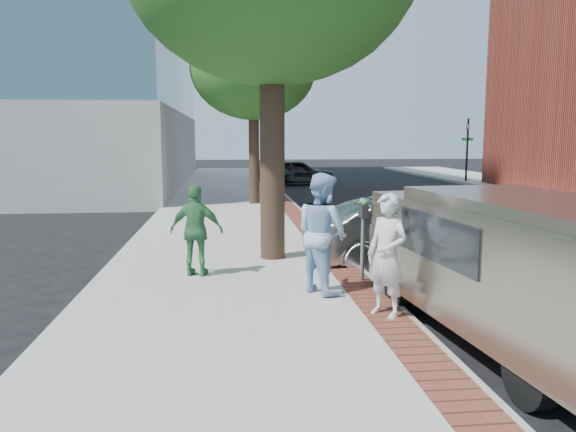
{
  "coord_description": "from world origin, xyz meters",
  "views": [
    {
      "loc": [
        -1.54,
        -9.83,
        2.69
      ],
      "look_at": [
        -0.39,
        0.77,
        1.2
      ],
      "focal_mm": 35.0,
      "sensor_mm": 36.0,
      "label": 1
    }
  ],
  "objects": [
    {
      "name": "curb",
      "position": [
        1.05,
        8.0,
        0.07
      ],
      "size": [
        0.1,
        60.0,
        0.15
      ],
      "primitive_type": "cube",
      "color": "gray",
      "rests_on": "ground"
    },
    {
      "name": "brick_strip",
      "position": [
        0.7,
        8.0,
        0.15
      ],
      "size": [
        0.6,
        60.0,
        0.01
      ],
      "primitive_type": "cube",
      "color": "brown",
      "rests_on": "sidewalk"
    },
    {
      "name": "van",
      "position": [
        2.14,
        -2.88,
        1.08
      ],
      "size": [
        2.53,
        5.49,
        1.97
      ],
      "rotation": [
        0.0,
        0.0,
        0.1
      ],
      "color": "gray",
      "rests_on": "ground"
    },
    {
      "name": "bg_car",
      "position": [
        2.4,
        22.11,
        0.73
      ],
      "size": [
        4.46,
        2.19,
        1.46
      ],
      "primitive_type": "imported",
      "rotation": [
        0.0,
        0.0,
        1.68
      ],
      "color": "black",
      "rests_on": "ground"
    },
    {
      "name": "tree_far",
      "position": [
        -0.5,
        12.0,
        5.3
      ],
      "size": [
        4.8,
        4.8,
        7.14
      ],
      "color": "black",
      "rests_on": "sidewalk"
    },
    {
      "name": "signal_near",
      "position": [
        0.9,
        22.0,
        2.25
      ],
      "size": [
        0.7,
        0.15,
        3.8
      ],
      "color": "black",
      "rests_on": "ground"
    },
    {
      "name": "office_base",
      "position": [
        -13.0,
        22.0,
        2.0
      ],
      "size": [
        18.2,
        22.2,
        4.0
      ],
      "primitive_type": "cube",
      "color": "gray",
      "rests_on": "ground"
    },
    {
      "name": "person_gray",
      "position": [
        0.7,
        -2.22,
        1.04
      ],
      "size": [
        0.73,
        0.77,
        1.77
      ],
      "primitive_type": "imported",
      "rotation": [
        0.0,
        0.0,
        -0.93
      ],
      "color": "silver",
      "rests_on": "sidewalk"
    },
    {
      "name": "signal_far",
      "position": [
        12.5,
        22.0,
        2.25
      ],
      "size": [
        0.7,
        0.15,
        3.8
      ],
      "color": "black",
      "rests_on": "ground"
    },
    {
      "name": "person_green",
      "position": [
        -2.12,
        0.48,
        1.0
      ],
      "size": [
        1.06,
        0.62,
        1.69
      ],
      "primitive_type": "imported",
      "rotation": [
        0.0,
        0.0,
        2.92
      ],
      "color": "#397D44",
      "rests_on": "sidewalk"
    },
    {
      "name": "parking_meter",
      "position": [
        0.83,
        -0.24,
        1.21
      ],
      "size": [
        0.12,
        0.32,
        1.47
      ],
      "color": "gray",
      "rests_on": "sidewalk"
    },
    {
      "name": "sedan_silver",
      "position": [
        2.25,
        1.54,
        0.7
      ],
      "size": [
        4.37,
        1.85,
        1.4
      ],
      "primitive_type": "imported",
      "rotation": [
        0.0,
        0.0,
        1.66
      ],
      "color": "#B5B9BD",
      "rests_on": "ground"
    },
    {
      "name": "ground",
      "position": [
        0.0,
        0.0,
        0.0
      ],
      "size": [
        120.0,
        120.0,
        0.0
      ],
      "primitive_type": "plane",
      "color": "black",
      "rests_on": "ground"
    },
    {
      "name": "person_officer",
      "position": [
        -0.01,
        -0.84,
        1.14
      ],
      "size": [
        1.13,
        1.21,
        1.98
      ],
      "primitive_type": "imported",
      "rotation": [
        0.0,
        0.0,
        2.1
      ],
      "color": "#95BBE7",
      "rests_on": "sidewalk"
    },
    {
      "name": "sidewalk",
      "position": [
        -1.5,
        8.0,
        0.07
      ],
      "size": [
        5.0,
        60.0,
        0.15
      ],
      "primitive_type": "cube",
      "color": "#9E9991",
      "rests_on": "ground"
    }
  ]
}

